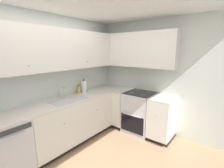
# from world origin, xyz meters

# --- Properties ---
(wall_back) EXTENTS (3.94, 0.05, 2.51)m
(wall_back) POSITION_xyz_m (0.00, 1.49, 1.26)
(wall_back) COLOR silver
(wall_back) RESTS_ON ground_plane
(wall_right) EXTENTS (0.05, 3.04, 2.51)m
(wall_right) POSITION_xyz_m (1.94, 0.00, 1.26)
(wall_right) COLOR silver
(wall_right) RESTS_ON ground_plane
(dishwasher) EXTENTS (0.60, 0.63, 0.88)m
(dishwasher) POSITION_xyz_m (-0.79, 1.17, 0.44)
(dishwasher) COLOR silver
(dishwasher) RESTS_ON ground_plane
(lower_cabinets_back) EXTENTS (1.81, 0.62, 0.88)m
(lower_cabinets_back) POSITION_xyz_m (0.41, 1.17, 0.44)
(lower_cabinets_back) COLOR silver
(lower_cabinets_back) RESTS_ON ground_plane
(countertop_back) EXTENTS (3.01, 0.60, 0.03)m
(countertop_back) POSITION_xyz_m (0.41, 1.17, 0.90)
(countertop_back) COLOR beige
(countertop_back) RESTS_ON lower_cabinets_back
(lower_cabinets_right) EXTENTS (0.62, 1.33, 0.88)m
(lower_cabinets_right) POSITION_xyz_m (1.62, 0.11, 0.44)
(lower_cabinets_right) COLOR silver
(lower_cabinets_right) RESTS_ON ground_plane
(countertop_right) EXTENTS (0.60, 1.33, 0.03)m
(countertop_right) POSITION_xyz_m (1.62, 0.11, 0.90)
(countertop_right) COLOR beige
(countertop_right) RESTS_ON lower_cabinets_right
(oven_range) EXTENTS (0.68, 0.62, 1.06)m
(oven_range) POSITION_xyz_m (1.64, 0.31, 0.46)
(oven_range) COLOR silver
(oven_range) RESTS_ON ground_plane
(upper_cabinets_back) EXTENTS (2.69, 0.34, 0.75)m
(upper_cabinets_back) POSITION_xyz_m (0.25, 1.31, 1.86)
(upper_cabinets_back) COLOR silver
(upper_cabinets_right) EXTENTS (0.32, 1.88, 0.75)m
(upper_cabinets_right) POSITION_xyz_m (1.76, 0.53, 1.86)
(upper_cabinets_right) COLOR silver
(sink) EXTENTS (0.69, 0.40, 0.10)m
(sink) POSITION_xyz_m (0.34, 1.14, 0.87)
(sink) COLOR #B7B7BC
(sink) RESTS_ON countertop_back
(faucet) EXTENTS (0.07, 0.16, 0.24)m
(faucet) POSITION_xyz_m (0.34, 1.35, 1.05)
(faucet) COLOR silver
(faucet) RESTS_ON countertop_back
(soap_bottle) EXTENTS (0.07, 0.07, 0.18)m
(soap_bottle) POSITION_xyz_m (0.77, 1.35, 0.99)
(soap_bottle) COLOR gold
(soap_bottle) RESTS_ON countertop_back
(paper_towel_roll) EXTENTS (0.11, 0.11, 0.32)m
(paper_towel_roll) POSITION_xyz_m (0.90, 1.33, 1.05)
(paper_towel_roll) COLOR white
(paper_towel_roll) RESTS_ON countertop_back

